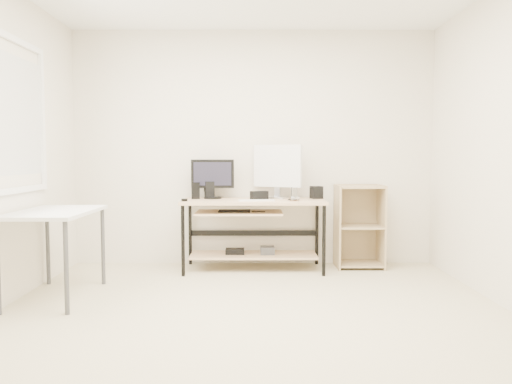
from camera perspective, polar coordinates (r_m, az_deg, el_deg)
The scene contains 16 objects.
room at distance 3.64m, azimuth -2.50°, elevation 5.84°, with size 4.01×4.01×2.62m.
desk at distance 5.30m, azimuth -0.57°, elevation -3.17°, with size 1.50×0.65×0.75m.
side_table at distance 4.55m, azimuth -21.99°, elevation -2.97°, with size 0.60×1.00×0.75m.
shelf_unit at distance 5.59m, azimuth 11.62°, elevation -3.78°, with size 0.50×0.40×0.90m.
black_monitor at distance 5.42m, azimuth -4.98°, elevation 1.80°, with size 0.46×0.19×0.42m.
white_imac at distance 5.45m, azimuth 2.48°, elevation 2.82°, with size 0.52×0.28×0.59m.
keyboard at distance 5.13m, azimuth 0.06°, elevation -0.96°, with size 0.37×0.10×0.01m, color white.
mouse at distance 5.24m, azimuth 4.58°, elevation -0.70°, with size 0.08×0.13×0.04m, color #AAAAAF.
center_speaker at distance 5.29m, azimuth 0.37°, elevation -0.38°, with size 0.18×0.08×0.09m, color black.
speaker_left at distance 5.43m, azimuth -5.38°, elevation 0.27°, with size 0.12×0.12×0.19m.
speaker_right at distance 5.45m, azimuth 6.92°, elevation -0.05°, with size 0.11×0.11×0.14m, color black.
audio_controller at distance 5.41m, azimuth -6.93°, elevation 0.15°, with size 0.09×0.06×0.18m, color black.
volume_puck at distance 5.15m, azimuth -8.19°, elevation -0.90°, with size 0.07×0.07×0.03m, color black.
smartphone at distance 5.28m, azimuth 4.05°, elevation -0.85°, with size 0.06×0.11×0.01m, color black.
coaster at distance 5.14m, azimuth 4.37°, elevation -1.00°, with size 0.09×0.09×0.01m, color #9D6D47.
drinking_glass at distance 5.13m, azimuth 4.37°, elevation -0.21°, with size 0.07×0.07×0.14m, color white.
Camera 1 is at (0.01, -3.60, 1.20)m, focal length 35.00 mm.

